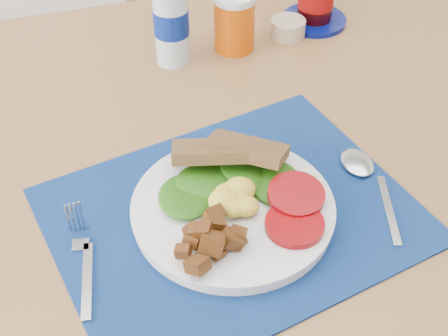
% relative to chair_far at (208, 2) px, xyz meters
% --- Properties ---
extents(table, '(1.40, 0.90, 0.75)m').
position_rel_chair_far_xyz_m(table, '(-0.03, -0.73, 0.10)').
color(table, brown).
rests_on(table, ground).
extents(chair_far, '(0.54, 0.53, 1.12)m').
position_rel_chair_far_xyz_m(chair_far, '(0.00, 0.00, 0.00)').
color(chair_far, brown).
rests_on(chair_far, ground).
extents(placemat, '(0.54, 0.46, 0.00)m').
position_rel_chair_far_xyz_m(placemat, '(-0.23, -0.93, 0.18)').
color(placemat, black).
rests_on(placemat, table).
extents(breakfast_plate, '(0.27, 0.27, 0.07)m').
position_rel_chair_far_xyz_m(breakfast_plate, '(-0.24, -0.93, 0.20)').
color(breakfast_plate, silver).
rests_on(breakfast_plate, placemat).
extents(fork, '(0.03, 0.17, 0.00)m').
position_rel_chair_far_xyz_m(fork, '(-0.44, -0.95, 0.19)').
color(fork, '#B2B5BA').
rests_on(fork, placemat).
extents(spoon, '(0.05, 0.19, 0.01)m').
position_rel_chair_far_xyz_m(spoon, '(-0.03, -0.92, 0.19)').
color(spoon, '#B2B5BA').
rests_on(spoon, placemat).
extents(water_bottle, '(0.06, 0.06, 0.21)m').
position_rel_chair_far_xyz_m(water_bottle, '(-0.22, -0.53, 0.28)').
color(water_bottle, '#ADBFCC').
rests_on(water_bottle, table).
extents(juice_glass, '(0.07, 0.07, 0.10)m').
position_rel_chair_far_xyz_m(juice_glass, '(-0.10, -0.52, 0.23)').
color(juice_glass, '#BE4605').
rests_on(juice_glass, table).
extents(ramekin, '(0.07, 0.07, 0.03)m').
position_rel_chair_far_xyz_m(ramekin, '(0.01, -0.51, 0.20)').
color(ramekin, tan).
rests_on(ramekin, table).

